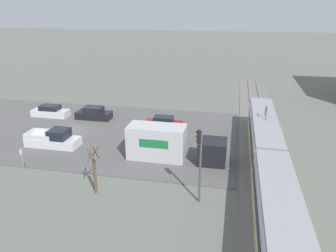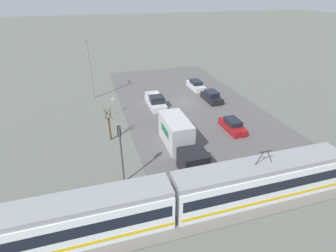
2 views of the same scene
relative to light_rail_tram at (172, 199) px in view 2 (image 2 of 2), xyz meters
name	(u,v)px [view 2 (image 2 of 2)]	position (x,y,z in m)	size (l,w,h in m)	color
ground_plane	(185,102)	(-8.87, -21.23, -1.67)	(320.00, 320.00, 0.00)	#60665B
road_surface	(185,101)	(-8.87, -21.23, -1.63)	(19.36, 37.54, 0.08)	#565454
rail_bed	(271,192)	(-8.87, 0.00, -1.62)	(61.19, 4.40, 0.22)	slate
light_rail_tram	(172,199)	(0.00, 0.00, 0.00)	(29.69, 2.57, 4.41)	white
box_truck	(179,138)	(-3.54, -8.58, -0.15)	(2.48, 9.06, 3.14)	black
pickup_truck	(156,102)	(-4.06, -20.72, -0.91)	(2.08, 5.40, 1.80)	silver
sedan_car_0	(232,126)	(-11.20, -10.87, -0.99)	(1.71, 4.25, 1.45)	maroon
sedan_car_1	(196,85)	(-12.66, -26.18, -1.00)	(1.77, 4.71, 1.45)	silver
sedan_car_2	(212,97)	(-12.84, -20.25, -0.95)	(1.88, 4.39, 1.57)	black
traffic_light_pole	(121,148)	(2.93, -5.15, 1.93)	(0.28, 0.47, 5.60)	#47474C
street_tree	(109,126)	(3.29, -13.00, 0.15)	(0.96, 0.80, 4.00)	brown
street_lamp_near_crossing	(90,67)	(4.52, -27.16, 3.29)	(0.36, 1.95, 8.66)	gray
no_parking_sign	(113,104)	(2.12, -19.93, -0.19)	(0.32, 0.08, 2.45)	gray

